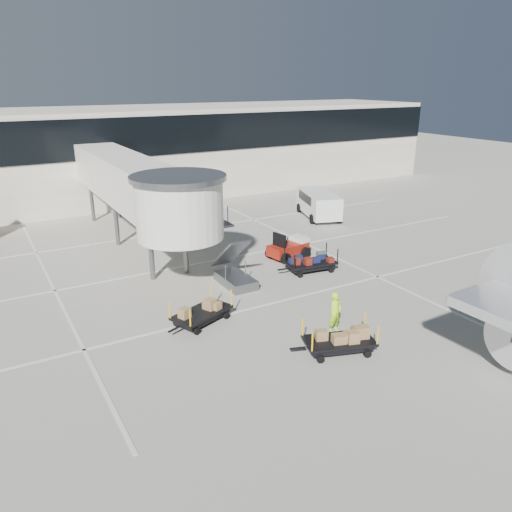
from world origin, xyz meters
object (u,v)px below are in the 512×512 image
Objects in this scene: baggage_tug at (289,248)px; suitcase_cart at (312,263)px; minivan at (318,202)px; box_cart_far at (200,313)px; box_cart_near at (337,341)px; ground_worker at (335,312)px.

baggage_tug is 0.77× the size of suitcase_cart.
minivan reaches higher than suitcase_cart.
box_cart_far is at bearing -153.66° from suitcase_cart.
suitcase_cart is 1.02× the size of box_cart_near.
box_cart_near is 0.62× the size of minivan.
box_cart_far is (-8.37, -5.36, -0.12)m from baggage_tug.
box_cart_far is (-3.69, 5.15, -0.03)m from box_cart_near.
box_cart_far is 0.60× the size of minivan.
ground_worker reaches higher than baggage_tug.
suitcase_cart is 7.35m from ground_worker.
minivan is at bearing 43.54° from ground_worker.
ground_worker reaches higher than suitcase_cart.
box_cart_near is at bearing -76.26° from box_cart_far.
suitcase_cart is 1.04× the size of box_cart_far.
suitcase_cart is at bearing 49.75° from ground_worker.
ground_worker is (-3.62, -9.08, 0.32)m from baggage_tug.
baggage_tug reaches higher than box_cart_far.
box_cart_near reaches higher than box_cart_far.
suitcase_cart reaches higher than box_cart_near.
suitcase_cart is at bearing -103.14° from baggage_tug.
box_cart_near is (-4.53, -7.90, 0.03)m from suitcase_cart.
baggage_tug is 0.80× the size of box_cart_far.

